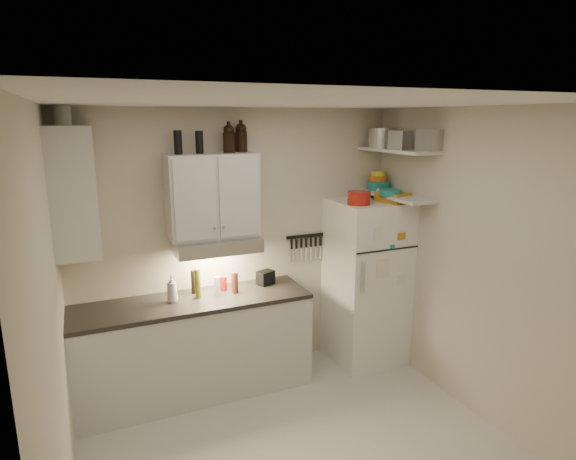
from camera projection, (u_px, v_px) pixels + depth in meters
name	position (u px, v px, depth m)	size (l,w,h in m)	color
floor	(305.00, 457.00, 3.65)	(3.20, 3.00, 0.02)	beige
ceiling	(308.00, 101.00, 3.06)	(3.20, 3.00, 0.02)	white
back_wall	(240.00, 244.00, 4.70)	(3.20, 0.02, 2.60)	beige
left_wall	(51.00, 335.00, 2.73)	(0.02, 3.00, 2.60)	beige
right_wall	(482.00, 267.00, 3.98)	(0.02, 3.00, 2.60)	beige
base_cabinet	(195.00, 349.00, 4.41)	(2.10, 0.60, 0.88)	silver
countertop	(193.00, 302.00, 4.30)	(2.10, 0.62, 0.04)	#282522
upper_cabinet	(213.00, 196.00, 4.31)	(0.80, 0.33, 0.75)	silver
side_cabinet	(73.00, 191.00, 3.72)	(0.33, 0.55, 1.00)	silver
range_hood	(216.00, 244.00, 4.35)	(0.76, 0.46, 0.12)	silver
fridge	(366.00, 282.00, 4.98)	(0.70, 0.68, 1.70)	white
shelf_hi	(397.00, 150.00, 4.63)	(0.30, 0.95, 0.03)	silver
shelf_lo	(395.00, 196.00, 4.73)	(0.30, 0.95, 0.03)	silver
knife_strip	(305.00, 236.00, 4.95)	(0.42, 0.02, 0.03)	black
dutch_oven	(359.00, 198.00, 4.57)	(0.22, 0.22, 0.13)	#A01A12
book_stack	(393.00, 197.00, 4.70)	(0.23, 0.28, 0.10)	#BB8017
spice_jar	(380.00, 195.00, 4.81)	(0.07, 0.07, 0.11)	silver
stock_pot	(382.00, 138.00, 4.83)	(0.27, 0.27, 0.19)	silver
tin_a	(400.00, 140.00, 4.49)	(0.18, 0.16, 0.18)	#AAAAAD
tin_b	(431.00, 140.00, 4.29)	(0.19, 0.19, 0.19)	#AAAAAD
bowl_teal	(378.00, 186.00, 4.98)	(0.23, 0.23, 0.09)	#17807C
bowl_orange	(378.00, 178.00, 4.99)	(0.18, 0.18, 0.05)	#C86512
bowl_yellow	(378.00, 173.00, 4.98)	(0.14, 0.14, 0.05)	yellow
plates	(390.00, 192.00, 4.65)	(0.22, 0.22, 0.06)	#17807C
growler_a	(229.00, 138.00, 4.27)	(0.11, 0.11, 0.25)	black
growler_b	(241.00, 137.00, 4.38)	(0.11, 0.11, 0.27)	black
thermos_a	(199.00, 142.00, 4.18)	(0.07, 0.07, 0.20)	black
thermos_b	(178.00, 142.00, 4.09)	(0.07, 0.07, 0.20)	black
side_jar	(62.00, 114.00, 3.66)	(0.13, 0.13, 0.17)	silver
soap_bottle	(172.00, 287.00, 4.22)	(0.11, 0.11, 0.28)	silver
pepper_mill	(235.00, 283.00, 4.45)	(0.06, 0.06, 0.20)	maroon
oil_bottle	(198.00, 284.00, 4.31)	(0.05, 0.05, 0.27)	#5B701C
vinegar_bottle	(194.00, 282.00, 4.43)	(0.05, 0.05, 0.22)	black
clear_bottle	(217.00, 285.00, 4.41)	(0.06, 0.06, 0.17)	silver
red_jar	(223.00, 283.00, 4.52)	(0.07, 0.07, 0.14)	#A01A12
caddy	(266.00, 278.00, 4.68)	(0.16, 0.11, 0.13)	black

